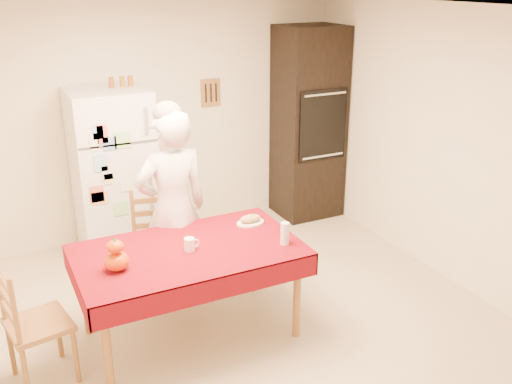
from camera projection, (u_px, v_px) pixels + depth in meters
floor at (256, 328)px, 4.68m from camera, size 4.50×4.50×0.00m
room_shell at (256, 136)px, 4.10m from camera, size 4.02×4.52×2.51m
refrigerator at (114, 174)px, 5.68m from camera, size 0.75×0.74×1.70m
oven_cabinet at (308, 124)px, 6.57m from camera, size 0.70×0.62×2.20m
dining_table at (189, 257)px, 4.35m from camera, size 1.70×1.00×0.76m
chair_far at (156, 239)px, 5.08m from camera, size 0.49×0.48×0.95m
chair_left at (28, 320)px, 3.88m from camera, size 0.47×0.48×0.95m
seated_woman at (173, 210)px, 4.78m from camera, size 0.65×0.45×1.73m
coffee_mug at (189, 244)px, 4.29m from camera, size 0.08×0.08×0.10m
pumpkin_lower at (117, 261)px, 4.00m from camera, size 0.18×0.18×0.13m
pumpkin_upper at (115, 247)px, 3.96m from camera, size 0.12×0.12×0.09m
wine_glass at (285, 233)px, 4.38m from camera, size 0.07×0.07×0.18m
bread_plate at (250, 223)px, 4.76m from camera, size 0.24×0.24×0.02m
bread_loaf at (250, 218)px, 4.75m from camera, size 0.18×0.10×0.06m
spice_jar_left at (111, 82)px, 5.43m from camera, size 0.05×0.05×0.10m
spice_jar_mid at (122, 82)px, 5.47m from camera, size 0.05×0.05×0.10m
spice_jar_right at (130, 81)px, 5.50m from camera, size 0.05×0.05×0.10m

